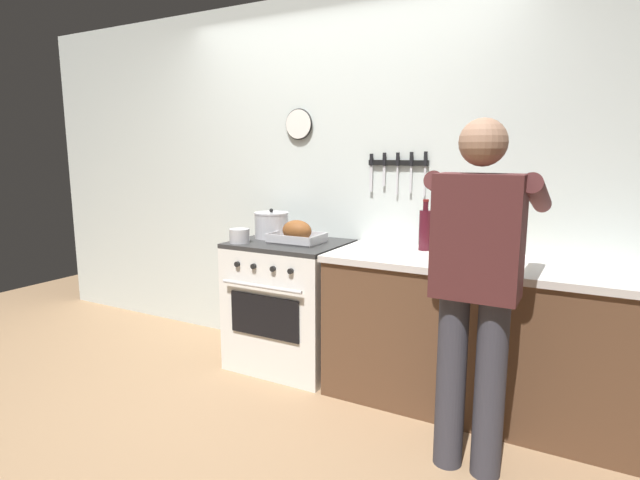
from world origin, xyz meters
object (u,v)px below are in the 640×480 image
object	(u,v)px
stove	(290,304)
stock_pot	(272,225)
roasting_pan	(297,233)
person_cook	(477,276)
bottle_vinegar	(502,244)
bottle_soy_sauce	(467,241)
cutting_board	(483,264)
saucepan	(239,236)
bottle_wine_red	(425,229)
bottle_cooking_oil	(492,241)

from	to	relation	value
stove	stock_pot	xyz separation A→B (m)	(-0.20, 0.08, 0.54)
roasting_pan	stock_pot	distance (m)	0.29
person_cook	bottle_vinegar	size ratio (longest dim) A/B	6.64
bottle_soy_sauce	stock_pot	bearing A→B (deg)	-174.68
cutting_board	bottle_soy_sauce	size ratio (longest dim) A/B	2.04
saucepan	stock_pot	bearing A→B (deg)	74.41
roasting_pan	bottle_vinegar	distance (m)	1.33
saucepan	bottle_soy_sauce	world-z (taller)	bottle_soy_sauce
cutting_board	stove	bearing A→B (deg)	174.58
roasting_pan	stock_pot	world-z (taller)	stock_pot
bottle_wine_red	bottle_cooking_oil	bearing A→B (deg)	-5.01
person_cook	saucepan	size ratio (longest dim) A/B	12.01
stock_pot	bottle_soy_sauce	distance (m)	1.37
saucepan	bottle_vinegar	xyz separation A→B (m)	(1.68, 0.23, 0.06)
stock_pot	saucepan	world-z (taller)	stock_pot
person_cook	saucepan	world-z (taller)	person_cook
bottle_cooking_oil	bottle_vinegar	world-z (taller)	bottle_vinegar
stock_pot	bottle_cooking_oil	bearing A→B (deg)	1.43
roasting_pan	stock_pot	xyz separation A→B (m)	(-0.27, 0.09, 0.03)
bottle_vinegar	bottle_soy_sauce	xyz separation A→B (m)	(-0.24, 0.17, -0.03)
bottle_wine_red	person_cook	bearing A→B (deg)	-57.57
cutting_board	bottle_vinegar	world-z (taller)	bottle_vinegar
stock_pot	saucepan	size ratio (longest dim) A/B	1.79
cutting_board	saucepan	bearing A→B (deg)	-177.49
person_cook	stock_pot	bearing A→B (deg)	74.20
bottle_wine_red	bottle_cooking_oil	xyz separation A→B (m)	(0.42, -0.04, -0.04)
saucepan	bottle_vinegar	size ratio (longest dim) A/B	0.55
saucepan	bottle_wine_red	size ratio (longest dim) A/B	0.43
roasting_pan	cutting_board	xyz separation A→B (m)	(1.26, -0.11, -0.06)
stove	bottle_vinegar	size ratio (longest dim) A/B	3.60
bottle_cooking_oil	roasting_pan	bearing A→B (deg)	-174.10
person_cook	roasting_pan	bearing A→B (deg)	73.32
cutting_board	bottle_cooking_oil	world-z (taller)	bottle_cooking_oil
stove	bottle_soy_sauce	xyz separation A→B (m)	(1.17, 0.21, 0.52)
stove	bottle_vinegar	xyz separation A→B (m)	(1.40, 0.03, 0.55)
bottle_vinegar	bottle_soy_sauce	world-z (taller)	bottle_vinegar
roasting_pan	saucepan	distance (m)	0.40
person_cook	roasting_pan	world-z (taller)	person_cook
person_cook	bottle_vinegar	world-z (taller)	person_cook
bottle_cooking_oil	bottle_soy_sauce	world-z (taller)	bottle_cooking_oil
bottle_wine_red	bottle_soy_sauce	bearing A→B (deg)	11.83
stove	cutting_board	bearing A→B (deg)	-5.42
stove	bottle_cooking_oil	size ratio (longest dim) A/B	3.84
stock_pot	bottle_vinegar	distance (m)	1.60
person_cook	bottle_soy_sauce	world-z (taller)	person_cook
bottle_soy_sauce	bottle_wine_red	bearing A→B (deg)	-168.17
stove	roasting_pan	size ratio (longest dim) A/B	2.56
bottle_wine_red	bottle_cooking_oil	size ratio (longest dim) A/B	1.38
cutting_board	bottle_wine_red	size ratio (longest dim) A/B	1.11
bottle_cooking_oil	bottle_vinegar	bearing A→B (deg)	-50.84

